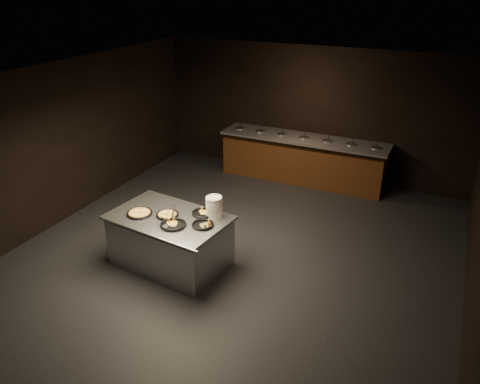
{
  "coord_description": "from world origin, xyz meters",
  "views": [
    {
      "loc": [
        2.9,
        -5.84,
        4.29
      ],
      "look_at": [
        0.0,
        0.3,
        1.08
      ],
      "focal_mm": 35.0,
      "sensor_mm": 36.0,
      "label": 1
    }
  ],
  "objects_px": {
    "serving_counter": "(170,242)",
    "plate_stack": "(214,207)",
    "pan_cheese_whole": "(167,215)",
    "pan_veggie_whole": "(140,213)"
  },
  "relations": [
    {
      "from": "pan_cheese_whole",
      "to": "plate_stack",
      "type": "bearing_deg",
      "value": 25.29
    },
    {
      "from": "serving_counter",
      "to": "pan_veggie_whole",
      "type": "xyz_separation_m",
      "value": [
        -0.45,
        -0.13,
        0.47
      ]
    },
    {
      "from": "plate_stack",
      "to": "serving_counter",
      "type": "bearing_deg",
      "value": -152.67
    },
    {
      "from": "pan_veggie_whole",
      "to": "pan_cheese_whole",
      "type": "distance_m",
      "value": 0.44
    },
    {
      "from": "serving_counter",
      "to": "plate_stack",
      "type": "bearing_deg",
      "value": 33.92
    },
    {
      "from": "serving_counter",
      "to": "plate_stack",
      "type": "distance_m",
      "value": 0.93
    },
    {
      "from": "serving_counter",
      "to": "pan_cheese_whole",
      "type": "relative_size",
      "value": 5.5
    },
    {
      "from": "plate_stack",
      "to": "pan_veggie_whole",
      "type": "distance_m",
      "value": 1.18
    },
    {
      "from": "pan_veggie_whole",
      "to": "pan_cheese_whole",
      "type": "xyz_separation_m",
      "value": [
        0.42,
        0.14,
        -0.0
      ]
    },
    {
      "from": "pan_cheese_whole",
      "to": "serving_counter",
      "type": "bearing_deg",
      "value": -24.71
    }
  ]
}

